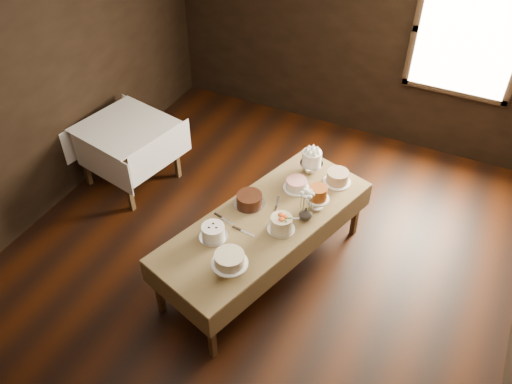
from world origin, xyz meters
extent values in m
cube|color=black|center=(0.00, 0.00, 0.00)|extent=(5.00, 6.00, 0.01)
cube|color=beige|center=(0.00, 0.00, 2.80)|extent=(5.00, 6.00, 0.01)
cube|color=black|center=(0.00, 3.00, 1.40)|extent=(5.00, 0.02, 2.80)
cube|color=black|center=(-2.50, 0.00, 1.40)|extent=(0.02, 6.00, 2.80)
cube|color=#FFEABF|center=(1.30, 2.94, 1.60)|extent=(1.10, 0.05, 1.30)
cube|color=#3F2B18|center=(-0.53, -0.76, 0.32)|extent=(0.07, 0.07, 0.63)
cube|color=#3F2B18|center=(0.09, 1.25, 0.32)|extent=(0.07, 0.07, 0.63)
cube|color=#3F2B18|center=(0.16, -0.97, 0.32)|extent=(0.07, 0.07, 0.63)
cube|color=#3F2B18|center=(0.78, 1.04, 0.32)|extent=(0.07, 0.07, 0.63)
cube|color=#3F2B18|center=(0.13, 0.14, 0.67)|extent=(1.45, 2.36, 0.04)
cube|color=olive|center=(0.13, 0.14, 0.70)|extent=(1.52, 2.44, 0.01)
cube|color=#3F2B18|center=(-2.39, 0.42, 0.38)|extent=(0.06, 0.06, 0.75)
cube|color=#3F2B18|center=(-2.24, 1.17, 0.38)|extent=(0.06, 0.06, 0.75)
cube|color=#3F2B18|center=(-1.64, 0.27, 0.38)|extent=(0.06, 0.06, 0.75)
cube|color=#3F2B18|center=(-1.49, 1.02, 0.38)|extent=(0.06, 0.06, 0.75)
cube|color=#3F2B18|center=(-1.94, 0.72, 0.77)|extent=(1.02, 1.02, 0.04)
cube|color=white|center=(-1.94, 0.72, 0.80)|extent=(1.11, 1.11, 0.01)
cylinder|color=silver|center=(0.24, 1.02, 0.76)|extent=(0.24, 0.24, 0.12)
cylinder|color=white|center=(0.24, 1.02, 0.89)|extent=(0.28, 0.28, 0.14)
cylinder|color=white|center=(0.55, 0.96, 0.71)|extent=(0.28, 0.28, 0.01)
cylinder|color=#CFB18A|center=(0.55, 0.96, 0.78)|extent=(0.25, 0.25, 0.12)
cylinder|color=white|center=(0.21, 0.68, 0.71)|extent=(0.27, 0.27, 0.01)
cylinder|color=white|center=(0.21, 0.68, 0.76)|extent=(0.27, 0.27, 0.09)
cylinder|color=white|center=(0.51, 0.51, 0.77)|extent=(0.23, 0.23, 0.13)
cylinder|color=#BC581A|center=(0.51, 0.51, 0.90)|extent=(0.24, 0.24, 0.13)
cylinder|color=silver|center=(-0.10, 0.26, 0.71)|extent=(0.31, 0.31, 0.01)
cylinder|color=#3C1A0C|center=(-0.10, 0.26, 0.77)|extent=(0.28, 0.28, 0.11)
cylinder|color=silver|center=(0.32, 0.08, 0.71)|extent=(0.26, 0.26, 0.01)
cylinder|color=beige|center=(0.32, 0.08, 0.79)|extent=(0.25, 0.25, 0.14)
cylinder|color=silver|center=(-0.19, -0.28, 0.71)|extent=(0.27, 0.27, 0.01)
cylinder|color=white|center=(-0.19, -0.28, 0.78)|extent=(0.30, 0.30, 0.12)
cylinder|color=white|center=(0.14, -0.58, 0.77)|extent=(0.32, 0.32, 0.12)
cylinder|color=beige|center=(0.14, -0.58, 0.88)|extent=(0.36, 0.36, 0.10)
cube|color=silver|center=(0.06, -0.10, 0.71)|extent=(0.24, 0.05, 0.01)
cube|color=silver|center=(0.13, 0.42, 0.71)|extent=(0.09, 0.24, 0.01)
cube|color=silver|center=(0.42, 0.29, 0.71)|extent=(0.23, 0.11, 0.01)
cube|color=silver|center=(-0.18, -0.04, 0.71)|extent=(0.24, 0.08, 0.01)
imported|color=#2D2823|center=(0.46, 0.31, 0.77)|extent=(0.18, 0.18, 0.13)
camera|label=1|loc=(1.65, -3.15, 4.19)|focal=37.17mm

